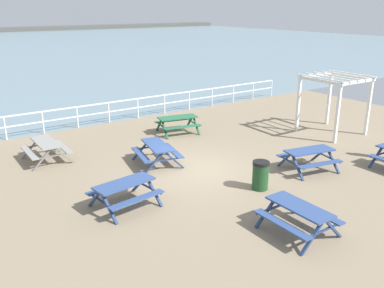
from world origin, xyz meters
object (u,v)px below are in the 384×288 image
litter_bin (260,175)px  picnic_table_far_right (309,155)px  lattice_pergola (335,91)px  picnic_table_mid_centre (125,188)px  picnic_table_far_left (157,149)px  picnic_table_corner (299,212)px  picnic_table_seaward (46,146)px  picnic_table_near_left (178,121)px

litter_bin → picnic_table_far_right: bearing=4.4°
lattice_pergola → picnic_table_mid_centre: bearing=-172.2°
picnic_table_far_right → lattice_pergola: 5.38m
picnic_table_far_left → picnic_table_corner: (0.53, -6.40, 0.00)m
picnic_table_far_right → litter_bin: bearing=-163.9°
picnic_table_seaward → lattice_pergola: size_ratio=0.67×
picnic_table_far_left → picnic_table_far_right: same height
picnic_table_near_left → litter_bin: size_ratio=2.17×
picnic_table_mid_centre → picnic_table_far_left: same height
picnic_table_far_left → litter_bin: litter_bin is taller
picnic_table_far_right → picnic_table_corner: 4.59m
picnic_table_near_left → litter_bin: 6.89m
lattice_pergola → litter_bin: size_ratio=2.84×
picnic_table_seaward → lattice_pergola: bearing=-107.3°
picnic_table_seaward → litter_bin: (4.94, -6.56, -0.10)m
picnic_table_far_right → litter_bin: size_ratio=2.18×
picnic_table_far_left → picnic_table_seaward: (-3.31, 2.71, 0.00)m
picnic_table_corner → lattice_pergola: 9.86m
picnic_table_far_left → picnic_table_corner: same height
picnic_table_near_left → picnic_table_far_right: size_ratio=1.00×
picnic_table_far_left → litter_bin: (1.62, -3.84, -0.10)m
picnic_table_seaward → lattice_pergola: 12.73m
picnic_table_mid_centre → picnic_table_seaward: size_ratio=1.10×
picnic_table_far_right → picnic_table_corner: same height
picnic_table_near_left → lattice_pergola: 7.33m
picnic_table_far_left → picnic_table_corner: size_ratio=1.14×
picnic_table_near_left → picnic_table_corner: same height
picnic_table_seaward → picnic_table_corner: same height
picnic_table_seaward → picnic_table_near_left: bearing=-87.5°
picnic_table_mid_centre → picnic_table_corner: (3.06, -3.92, 0.00)m
picnic_table_far_right → picnic_table_seaward: size_ratio=1.14×
picnic_table_far_left → picnic_table_seaward: bearing=62.3°
picnic_table_near_left → lattice_pergola: lattice_pergola is taller
picnic_table_seaward → picnic_table_corner: size_ratio=1.00×
picnic_table_seaward → lattice_pergola: (12.06, -3.83, 1.41)m
litter_bin → picnic_table_corner: bearing=-113.0°
picnic_table_mid_centre → picnic_table_corner: size_ratio=1.10×
picnic_table_mid_centre → picnic_table_seaward: 5.25m
picnic_table_near_left → litter_bin: litter_bin is taller
picnic_table_mid_centre → picnic_table_seaward: same height
picnic_table_mid_centre → lattice_pergola: 11.44m
picnic_table_near_left → picnic_table_far_right: same height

